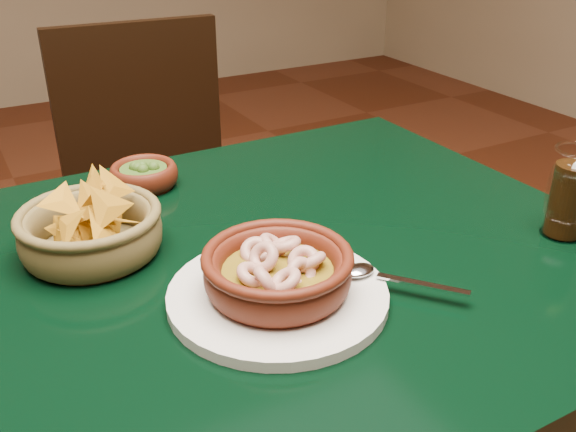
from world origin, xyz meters
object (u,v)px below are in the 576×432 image
shrimp_plate (278,277)px  chip_basket (91,230)px  cola_drink (570,194)px  dining_chair (161,204)px  dining_table (189,339)px

shrimp_plate → chip_basket: size_ratio=1.47×
chip_basket → cola_drink: cola_drink is taller
dining_chair → shrimp_plate: dining_chair is taller
dining_chair → shrimp_plate: bearing=-98.1°
dining_chair → shrimp_plate: 0.87m
dining_chair → cola_drink: (0.31, -0.87, 0.31)m
dining_table → cola_drink: size_ratio=8.14×
dining_chair → chip_basket: dining_chair is taller
chip_basket → cola_drink: size_ratio=1.50×
dining_table → chip_basket: bearing=125.9°
dining_table → chip_basket: chip_basket is taller
shrimp_plate → cola_drink: bearing=-7.0°
shrimp_plate → cola_drink: cola_drink is taller
dining_chair → dining_table: bearing=-105.4°
dining_chair → chip_basket: (-0.28, -0.59, 0.28)m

